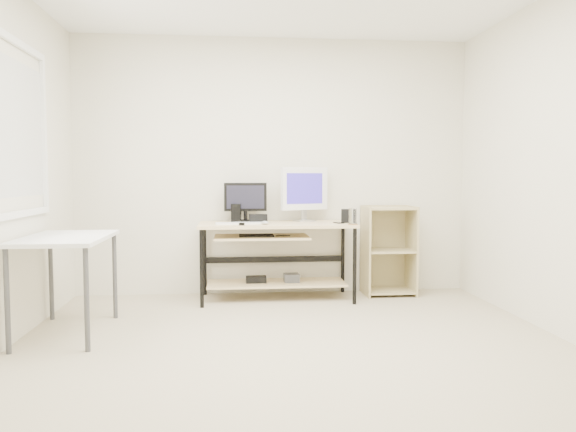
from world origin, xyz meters
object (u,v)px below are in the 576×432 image
(black_monitor, at_px, (245,199))
(white_imac, at_px, (304,190))
(audio_controller, at_px, (236,213))
(desk, at_px, (274,245))
(side_table, at_px, (66,247))
(shelf_unit, at_px, (387,250))

(black_monitor, height_order, white_imac, white_imac)
(audio_controller, bearing_deg, black_monitor, 64.88)
(black_monitor, distance_m, audio_controller, 0.21)
(desk, xyz_separation_m, white_imac, (0.32, 0.15, 0.53))
(side_table, distance_m, white_imac, 2.35)
(desk, height_order, audio_controller, audio_controller)
(desk, xyz_separation_m, audio_controller, (-0.37, 0.05, 0.30))
(side_table, relative_size, audio_controller, 5.45)
(desk, height_order, side_table, same)
(desk, bearing_deg, shelf_unit, 7.77)
(side_table, xyz_separation_m, audio_controller, (1.29, 1.11, 0.17))
(black_monitor, bearing_deg, shelf_unit, -1.17)
(side_table, height_order, white_imac, white_imac)
(side_table, distance_m, shelf_unit, 3.09)
(side_table, height_order, shelf_unit, shelf_unit)
(shelf_unit, relative_size, black_monitor, 2.13)
(shelf_unit, bearing_deg, audio_controller, -175.98)
(black_monitor, bearing_deg, audio_controller, -126.28)
(desk, relative_size, white_imac, 2.76)
(desk, distance_m, audio_controller, 0.48)
(audio_controller, bearing_deg, white_imac, 19.34)
(black_monitor, bearing_deg, desk, -34.04)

